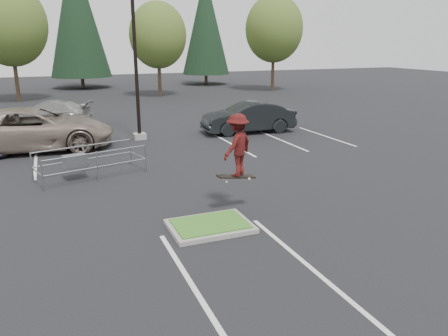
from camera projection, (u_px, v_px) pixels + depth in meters
name	position (u px, v px, depth m)	size (l,w,h in m)	color
ground	(210.00, 228.00, 11.88)	(120.00, 120.00, 0.00)	black
grass_median	(210.00, 226.00, 11.86)	(2.20, 1.60, 0.16)	gray
stall_lines	(123.00, 174.00, 16.77)	(22.62, 17.60, 0.01)	silver
light_pole	(135.00, 49.00, 21.48)	(0.70, 0.60, 10.12)	gray
decid_b	(10.00, 27.00, 35.25)	(5.89, 5.89, 9.64)	#38281C
decid_c	(158.00, 37.00, 39.15)	(5.12, 5.12, 8.38)	#38281C
decid_d	(274.00, 31.00, 43.71)	(5.76, 5.76, 9.43)	#38281C
conif_b	(77.00, 12.00, 45.78)	(6.38, 6.38, 14.50)	#38281C
conif_c	(205.00, 24.00, 50.19)	(5.50, 5.50, 12.50)	#38281C
cart_corral	(79.00, 161.00, 15.98)	(4.12, 2.35, 1.11)	gray
skateboarder	(236.00, 145.00, 12.65)	(1.36, 1.22, 1.98)	black
car_l_tan	(34.00, 129.00, 20.24)	(3.29, 7.12, 1.98)	gray
car_r_charc	(248.00, 117.00, 24.23)	(1.79, 5.13, 1.69)	black
car_far_silver	(50.00, 113.00, 26.38)	(2.07, 5.09, 1.48)	gray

